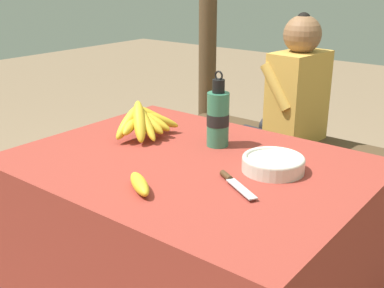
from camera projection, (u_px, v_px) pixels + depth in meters
market_counter at (190, 247)px, 1.77m from camera, size 1.18×0.91×0.68m
banana_bunch_ripe at (145, 120)px, 1.86m from camera, size 0.18×0.29×0.16m
serving_bowl at (273, 163)px, 1.56m from camera, size 0.20×0.20×0.05m
water_bottle at (218, 118)px, 1.76m from camera, size 0.08×0.08×0.28m
loose_banana_front at (140, 184)px, 1.42m from camera, size 0.16×0.12×0.04m
knife at (233, 181)px, 1.46m from camera, size 0.19×0.12×0.02m
wooden_bench at (330, 157)px, 2.61m from camera, size 1.88×0.32×0.40m
seated_vendor at (291, 100)px, 2.64m from camera, size 0.43×0.41×1.10m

